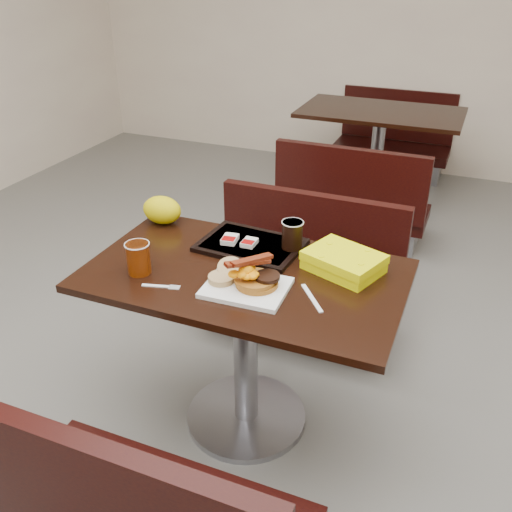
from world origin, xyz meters
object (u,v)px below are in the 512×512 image
at_px(hashbrown_sleeve_left, 230,239).
at_px(paper_bag, 162,210).
at_px(table_far, 376,158).
at_px(knife, 312,298).
at_px(bench_near_n, 299,274).
at_px(bench_far_s, 355,191).
at_px(hashbrown_sleeve_right, 249,243).
at_px(bench_far_n, 392,136).
at_px(platter, 246,288).
at_px(tray, 251,245).
at_px(coffee_cup_far, 292,235).
at_px(clamshell, 344,262).
at_px(coffee_cup_near, 138,258).
at_px(table_near, 246,351).
at_px(bench_near_s, 157,485).
at_px(fork, 155,286).
at_px(pancake_stack, 257,281).

relative_size(hashbrown_sleeve_left, paper_bag, 0.45).
height_order(table_far, knife, knife).
height_order(bench_near_n, bench_far_s, same).
bearing_deg(hashbrown_sleeve_right, hashbrown_sleeve_left, -176.89).
distance_m(bench_far_s, bench_far_n, 1.40).
height_order(platter, tray, tray).
bearing_deg(bench_far_n, bench_near_n, -90.00).
bearing_deg(hashbrown_sleeve_right, table_far, 88.60).
height_order(hashbrown_sleeve_left, paper_bag, paper_bag).
bearing_deg(coffee_cup_far, tray, -170.74).
xyz_separation_m(coffee_cup_far, clamshell, (0.23, -0.07, -0.04)).
height_order(coffee_cup_near, clamshell, coffee_cup_near).
xyz_separation_m(hashbrown_sleeve_left, coffee_cup_far, (0.25, 0.05, 0.05)).
relative_size(coffee_cup_near, hashbrown_sleeve_right, 1.69).
distance_m(coffee_cup_near, hashbrown_sleeve_left, 0.40).
relative_size(bench_near_n, tray, 2.46).
bearing_deg(table_near, bench_near_s, -90.00).
bearing_deg(table_far, hashbrown_sleeve_left, -93.34).
distance_m(hashbrown_sleeve_left, paper_bag, 0.38).
relative_size(bench_far_s, clamshell, 3.69).
height_order(bench_far_n, hashbrown_sleeve_left, hashbrown_sleeve_left).
bearing_deg(fork, knife, -0.42).
height_order(table_far, pancake_stack, pancake_stack).
height_order(bench_near_n, platter, platter).
xyz_separation_m(tray, hashbrown_sleeve_right, (-0.00, -0.02, 0.02)).
height_order(table_near, bench_near_s, table_near).
relative_size(hashbrown_sleeve_left, hashbrown_sleeve_right, 1.10).
bearing_deg(bench_near_s, paper_bag, 117.92).
bearing_deg(bench_far_n, bench_far_s, -90.00).
relative_size(tray, paper_bag, 2.30).
xyz_separation_m(tray, coffee_cup_far, (0.17, 0.03, 0.07)).
xyz_separation_m(bench_far_n, fork, (-0.26, -3.52, 0.39)).
bearing_deg(bench_far_s, hashbrown_sleeve_left, -94.69).
xyz_separation_m(fork, coffee_cup_far, (0.37, 0.44, 0.07)).
height_order(hashbrown_sleeve_left, coffee_cup_far, coffee_cup_far).
relative_size(fork, coffee_cup_far, 1.24).
height_order(bench_near_n, tray, tray).
relative_size(bench_far_n, hashbrown_sleeve_right, 13.84).
distance_m(table_far, pancake_stack, 2.73).
bearing_deg(bench_near_s, bench_far_s, 90.00).
height_order(bench_near_s, tray, tray).
height_order(bench_near_n, table_far, table_far).
bearing_deg(clamshell, bench_far_s, 121.43).
height_order(bench_far_s, hashbrown_sleeve_left, hashbrown_sleeve_left).
xyz_separation_m(table_far, bench_far_s, (0.00, -0.70, -0.02)).
bearing_deg(pancake_stack, platter, -150.54).
bearing_deg(pancake_stack, coffee_cup_far, 85.89).
xyz_separation_m(hashbrown_sleeve_right, clamshell, (0.40, -0.02, 0.01)).
height_order(fork, knife, same).
bearing_deg(coffee_cup_far, table_near, -116.45).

